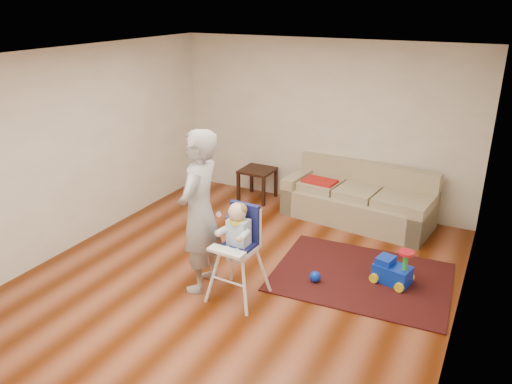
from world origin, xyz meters
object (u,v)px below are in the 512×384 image
at_px(high_chair, 238,253).
at_px(adult, 199,212).
at_px(side_table, 257,184).
at_px(ride_on_toy, 393,265).
at_px(sofa, 358,195).
at_px(toy_ball, 315,277).

distance_m(high_chair, adult, 0.65).
xyz_separation_m(side_table, high_chair, (1.20, -2.82, 0.31)).
bearing_deg(adult, ride_on_toy, 111.40).
xyz_separation_m(ride_on_toy, high_chair, (-1.52, -1.13, 0.32)).
relative_size(sofa, adult, 1.19).
height_order(ride_on_toy, adult, adult).
xyz_separation_m(side_table, toy_ball, (1.89, -2.12, -0.18)).
xyz_separation_m(side_table, ride_on_toy, (2.73, -1.69, -0.02)).
bearing_deg(high_chair, adult, -178.85).
xyz_separation_m(sofa, adult, (-1.10, -2.71, 0.54)).
distance_m(toy_ball, high_chair, 1.09).
bearing_deg(sofa, adult, -105.90).
height_order(side_table, adult, adult).
xyz_separation_m(toy_ball, high_chair, (-0.68, -0.70, 0.49)).
xyz_separation_m(sofa, high_chair, (-0.59, -2.72, 0.14)).
height_order(ride_on_toy, toy_ball, ride_on_toy).
height_order(side_table, ride_on_toy, side_table).
xyz_separation_m(ride_on_toy, adult, (-2.03, -1.12, 0.72)).
height_order(toy_ball, adult, adult).
height_order(ride_on_toy, high_chair, high_chair).
height_order(sofa, adult, adult).
distance_m(side_table, ride_on_toy, 3.21).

